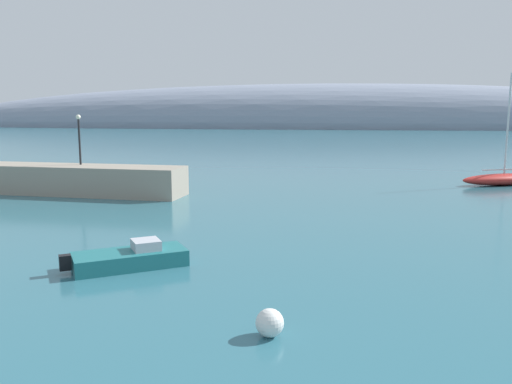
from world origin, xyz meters
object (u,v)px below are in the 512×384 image
object	(u,v)px
mooring_buoy_white	(270,323)
motorboat_teal_foreground	(130,258)
sailboat_red_near_shore	(504,179)
harbor_lamp_post	(79,133)

from	to	relation	value
mooring_buoy_white	motorboat_teal_foreground	bearing A→B (deg)	139.74
sailboat_red_near_shore	harbor_lamp_post	world-z (taller)	sailboat_red_near_shore
sailboat_red_near_shore	mooring_buoy_white	world-z (taller)	sailboat_red_near_shore
sailboat_red_near_shore	mooring_buoy_white	size ratio (longest dim) A/B	11.85
harbor_lamp_post	motorboat_teal_foreground	bearing A→B (deg)	-56.50
motorboat_teal_foreground	harbor_lamp_post	xyz separation A→B (m)	(-11.71, 17.69, 4.20)
sailboat_red_near_shore	mooring_buoy_white	bearing A→B (deg)	-137.87
motorboat_teal_foreground	mooring_buoy_white	world-z (taller)	motorboat_teal_foreground
sailboat_red_near_shore	motorboat_teal_foreground	world-z (taller)	sailboat_red_near_shore
sailboat_red_near_shore	harbor_lamp_post	size ratio (longest dim) A/B	2.47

